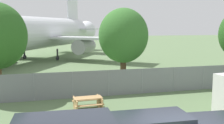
{
  "coord_description": "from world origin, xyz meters",
  "views": [
    {
      "loc": [
        -4.34,
        -7.33,
        4.94
      ],
      "look_at": [
        1.04,
        13.34,
        2.0
      ],
      "focal_mm": 42.0,
      "sensor_mm": 36.0,
      "label": 1
    }
  ],
  "objects": [
    {
      "name": "tree_near_hangar",
      "position": [
        2.15,
        13.79,
        4.13
      ],
      "size": [
        4.18,
        4.18,
        6.45
      ],
      "color": "#4C3823",
      "rests_on": "ground"
    },
    {
      "name": "airplane",
      "position": [
        -5.38,
        31.92,
        3.91
      ],
      "size": [
        27.79,
        35.53,
        13.19
      ],
      "rotation": [
        0.0,
        0.0,
        -2.11
      ],
      "color": "silver",
      "rests_on": "ground"
    },
    {
      "name": "picnic_bench_near_cabin",
      "position": [
        -1.94,
        7.58,
        0.47
      ],
      "size": [
        1.74,
        1.48,
        0.76
      ],
      "rotation": [
        0.0,
        0.0,
        0.05
      ],
      "color": "tan",
      "rests_on": "ground"
    },
    {
      "name": "perimeter_fence",
      "position": [
        -0.0,
        10.34,
        0.93
      ],
      "size": [
        56.07,
        0.07,
        1.86
      ],
      "color": "gray",
      "rests_on": "ground"
    }
  ]
}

